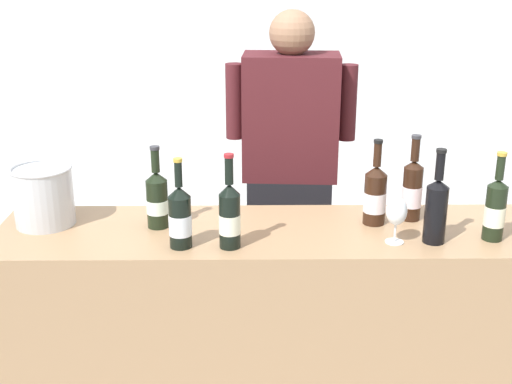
# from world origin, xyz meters

# --- Properties ---
(wall_back) EXTENTS (8.00, 0.10, 2.80)m
(wall_back) POSITION_xyz_m (0.00, 2.60, 1.40)
(wall_back) COLOR silver
(wall_back) RESTS_ON ground_plane
(counter) EXTENTS (2.24, 0.52, 0.94)m
(counter) POSITION_xyz_m (0.00, 0.00, 0.47)
(counter) COLOR #9E7A56
(counter) RESTS_ON ground_plane
(wine_bottle_0) EXTENTS (0.08, 0.08, 0.32)m
(wine_bottle_0) POSITION_xyz_m (-0.41, -0.15, 1.05)
(wine_bottle_0) COLOR black
(wine_bottle_0) RESTS_ON counter
(wine_bottle_1) EXTENTS (0.08, 0.08, 0.34)m
(wine_bottle_1) POSITION_xyz_m (0.46, 0.10, 1.06)
(wine_bottle_1) COLOR black
(wine_bottle_1) RESTS_ON counter
(wine_bottle_2) EXTENTS (0.08, 0.08, 0.31)m
(wine_bottle_2) POSITION_xyz_m (-0.51, 0.04, 1.05)
(wine_bottle_2) COLOR black
(wine_bottle_2) RESTS_ON counter
(wine_bottle_3) EXTENTS (0.08, 0.08, 0.34)m
(wine_bottle_3) POSITION_xyz_m (-0.24, -0.15, 1.06)
(wine_bottle_3) COLOR black
(wine_bottle_3) RESTS_ON counter
(wine_bottle_4) EXTENTS (0.08, 0.08, 0.34)m
(wine_bottle_4) POSITION_xyz_m (0.49, -0.12, 1.07)
(wine_bottle_4) COLOR black
(wine_bottle_4) RESTS_ON counter
(wine_bottle_5) EXTENTS (0.09, 0.09, 0.33)m
(wine_bottle_5) POSITION_xyz_m (0.31, 0.06, 1.06)
(wine_bottle_5) COLOR black
(wine_bottle_5) RESTS_ON counter
(wine_bottle_6) EXTENTS (0.07, 0.07, 0.33)m
(wine_bottle_6) POSITION_xyz_m (0.71, -0.10, 1.06)
(wine_bottle_6) COLOR black
(wine_bottle_6) RESTS_ON counter
(wine_glass) EXTENTS (0.08, 0.08, 0.17)m
(wine_glass) POSITION_xyz_m (0.35, -0.12, 1.06)
(wine_glass) COLOR silver
(wine_glass) RESTS_ON counter
(ice_bucket) EXTENTS (0.23, 0.23, 0.23)m
(ice_bucket) POSITION_xyz_m (-0.95, 0.07, 1.06)
(ice_bucket) COLOR silver
(ice_bucket) RESTS_ON counter
(person_server) EXTENTS (0.59, 0.27, 1.69)m
(person_server) POSITION_xyz_m (0.02, 0.65, 0.83)
(person_server) COLOR black
(person_server) RESTS_ON ground_plane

